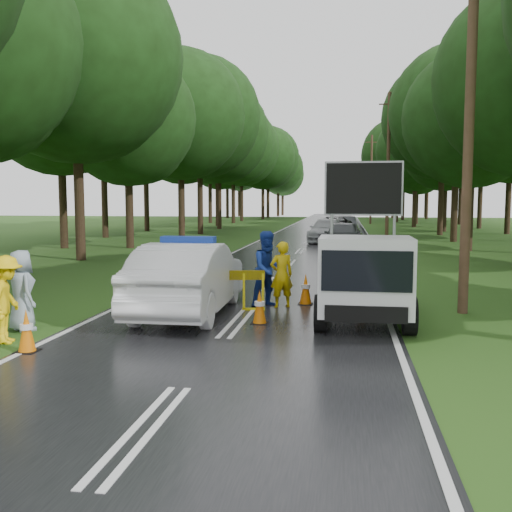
% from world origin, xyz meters
% --- Properties ---
extents(ground, '(160.00, 160.00, 0.00)m').
position_xyz_m(ground, '(0.00, 0.00, 0.00)').
color(ground, '#204513').
rests_on(ground, ground).
extents(road, '(7.00, 140.00, 0.02)m').
position_xyz_m(road, '(0.00, 30.00, 0.01)').
color(road, black).
rests_on(road, ground).
extents(guardrail, '(0.12, 60.06, 0.70)m').
position_xyz_m(guardrail, '(3.70, 29.67, 0.55)').
color(guardrail, gray).
rests_on(guardrail, ground).
extents(utility_pole_near, '(1.40, 0.24, 10.00)m').
position_xyz_m(utility_pole_near, '(5.20, 2.00, 5.06)').
color(utility_pole_near, '#43301F').
rests_on(utility_pole_near, ground).
extents(utility_pole_mid, '(1.40, 0.24, 10.00)m').
position_xyz_m(utility_pole_mid, '(5.20, 28.00, 5.06)').
color(utility_pole_mid, '#43301F').
rests_on(utility_pole_mid, ground).
extents(utility_pole_far, '(1.40, 0.24, 10.00)m').
position_xyz_m(utility_pole_far, '(5.20, 54.00, 5.06)').
color(utility_pole_far, '#43301F').
rests_on(utility_pole_far, ground).
extents(police_sedan, '(1.93, 5.24, 1.89)m').
position_xyz_m(police_sedan, '(-1.34, 0.84, 0.86)').
color(police_sedan, white).
rests_on(police_sedan, ground).
extents(work_truck, '(2.06, 4.57, 3.63)m').
position_xyz_m(work_truck, '(2.77, 0.74, 0.98)').
color(work_truck, gray).
rests_on(work_truck, ground).
extents(barrier, '(2.42, 0.53, 1.01)m').
position_xyz_m(barrier, '(-0.80, 1.29, 0.77)').
color(barrier, yellow).
rests_on(barrier, ground).
extents(officer, '(0.74, 0.64, 1.70)m').
position_xyz_m(officer, '(0.77, 2.00, 0.85)').
color(officer, gold).
rests_on(officer, ground).
extents(civilian, '(1.20, 1.16, 1.95)m').
position_xyz_m(civilian, '(0.42, 2.10, 0.98)').
color(civilian, navy).
rests_on(civilian, ground).
extents(bystander_left, '(0.92, 1.23, 1.69)m').
position_xyz_m(bystander_left, '(-4.05, -2.37, 0.85)').
color(bystander_left, yellow).
rests_on(bystander_left, ground).
extents(bystander_right, '(0.99, 0.95, 1.71)m').
position_xyz_m(bystander_right, '(-4.34, -1.38, 0.85)').
color(bystander_right, '#8E9EAA').
rests_on(bystander_right, ground).
extents(queue_car_first, '(2.30, 4.86, 1.60)m').
position_xyz_m(queue_car_first, '(2.25, 18.77, 0.80)').
color(queue_car_first, '#414448').
rests_on(queue_car_first, ground).
extents(queue_car_second, '(2.52, 5.32, 1.50)m').
position_xyz_m(queue_car_second, '(1.20, 24.77, 0.75)').
color(queue_car_second, '#9A9BA2').
rests_on(queue_car_second, ground).
extents(queue_car_third, '(2.93, 5.58, 1.50)m').
position_xyz_m(queue_car_third, '(1.54, 30.90, 0.75)').
color(queue_car_third, black).
rests_on(queue_car_third, ground).
extents(queue_car_fourth, '(1.67, 4.08, 1.32)m').
position_xyz_m(queue_car_fourth, '(2.52, 37.82, 0.66)').
color(queue_car_fourth, '#3F4147').
rests_on(queue_car_fourth, ground).
extents(cone_near_left, '(0.38, 0.38, 0.80)m').
position_xyz_m(cone_near_left, '(-3.30, -2.97, 0.39)').
color(cone_near_left, black).
rests_on(cone_near_left, ground).
extents(cone_center, '(0.37, 0.37, 0.77)m').
position_xyz_m(cone_center, '(0.50, 0.01, 0.38)').
color(cone_center, black).
rests_on(cone_center, ground).
extents(cone_far, '(0.39, 0.39, 0.82)m').
position_xyz_m(cone_far, '(1.35, 2.50, 0.40)').
color(cone_far, black).
rests_on(cone_far, ground).
extents(cone_left_mid, '(0.33, 0.33, 0.70)m').
position_xyz_m(cone_left_mid, '(-2.00, 2.77, 0.34)').
color(cone_left_mid, black).
rests_on(cone_left_mid, ground).
extents(cone_right, '(0.35, 0.35, 0.75)m').
position_xyz_m(cone_right, '(2.82, 4.50, 0.36)').
color(cone_right, black).
rests_on(cone_right, ground).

